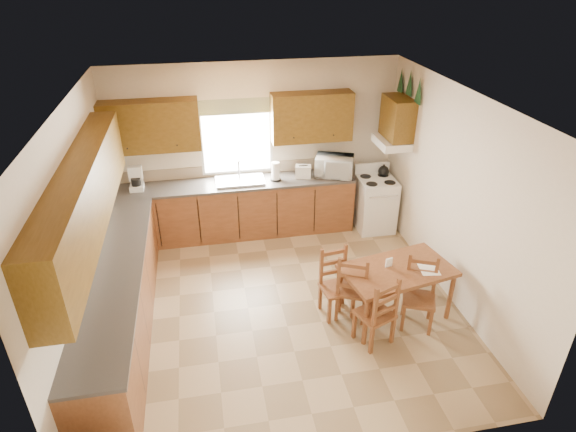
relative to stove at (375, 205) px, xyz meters
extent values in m
plane|color=#977C57|center=(-1.88, -1.70, -0.43)|extent=(4.50, 4.50, 0.00)
plane|color=olive|center=(-1.88, -1.70, 2.27)|extent=(4.50, 4.50, 0.00)
plane|color=beige|center=(-4.13, -1.70, 0.92)|extent=(4.50, 4.50, 0.00)
plane|color=beige|center=(0.37, -1.70, 0.92)|extent=(4.50, 4.50, 0.00)
plane|color=beige|center=(-1.88, 0.55, 0.92)|extent=(4.50, 4.50, 0.00)
plane|color=beige|center=(-1.88, -3.95, 0.92)|extent=(4.50, 4.50, 0.00)
cube|color=brown|center=(-2.25, 0.25, 0.01)|extent=(3.75, 0.60, 0.88)
cube|color=brown|center=(-3.83, -1.85, 0.01)|extent=(0.60, 3.60, 0.88)
cube|color=#403B38|center=(-2.25, 0.25, 0.47)|extent=(3.75, 0.63, 0.04)
cube|color=#403B38|center=(-3.83, -1.85, 0.47)|extent=(0.63, 3.60, 0.04)
cube|color=gray|center=(-2.25, 0.54, 0.58)|extent=(3.75, 0.01, 0.18)
cube|color=brown|center=(-3.43, 0.39, 1.42)|extent=(1.41, 0.33, 0.75)
cube|color=brown|center=(-1.02, 0.39, 1.42)|extent=(1.25, 0.33, 0.75)
cube|color=brown|center=(-3.96, -1.85, 1.42)|extent=(0.33, 3.60, 0.75)
cube|color=brown|center=(0.20, -0.05, 1.47)|extent=(0.33, 0.62, 0.62)
cube|color=white|center=(0.15, -0.05, 1.09)|extent=(0.44, 0.62, 0.12)
cube|color=white|center=(-2.18, 0.52, 1.12)|extent=(1.13, 0.02, 1.18)
cube|color=white|center=(-2.18, 0.52, 1.12)|extent=(1.05, 0.01, 1.10)
cube|color=#455D32|center=(-2.18, 0.49, 1.62)|extent=(1.19, 0.01, 0.24)
cube|color=silver|center=(-2.18, 0.25, 0.51)|extent=(0.75, 0.45, 0.04)
cone|color=#194224|center=(0.33, -0.37, 1.95)|extent=(0.22, 0.22, 0.36)
cone|color=#194224|center=(0.33, -0.05, 1.99)|extent=(0.22, 0.22, 0.36)
cone|color=#194224|center=(0.33, 0.27, 1.95)|extent=(0.22, 0.22, 0.36)
cube|color=white|center=(0.00, 0.00, 0.00)|extent=(0.59, 0.61, 0.86)
cube|color=white|center=(-3.74, 0.27, 0.66)|extent=(0.26, 0.29, 0.35)
cylinder|color=white|center=(-1.62, 0.21, 0.64)|extent=(0.15, 0.15, 0.30)
cube|color=white|center=(-1.17, 0.23, 0.59)|extent=(0.27, 0.21, 0.20)
imported|color=white|center=(-0.67, 0.21, 0.65)|extent=(0.65, 0.56, 0.33)
cube|color=brown|center=(-0.52, -2.16, -0.08)|extent=(1.45, 1.00, 0.71)
cube|color=brown|center=(-1.04, -2.07, 0.03)|extent=(0.51, 0.50, 0.93)
cube|color=brown|center=(-0.92, -2.56, 0.03)|extent=(0.49, 0.48, 0.92)
cube|color=brown|center=(-1.22, -2.00, 0.02)|extent=(0.43, 0.41, 0.90)
cube|color=brown|center=(-0.31, -2.40, 0.02)|extent=(0.50, 0.49, 0.91)
cube|color=white|center=(-0.15, -2.23, 0.28)|extent=(0.26, 0.32, 0.00)
cube|color=white|center=(-0.61, -2.10, 0.34)|extent=(0.09, 0.04, 0.12)
camera|label=1|loc=(-2.73, -6.63, 3.64)|focal=30.00mm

